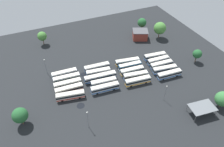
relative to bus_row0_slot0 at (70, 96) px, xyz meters
name	(u,v)px	position (x,y,z in m)	size (l,w,h in m)	color
ground_plane	(117,77)	(24.78, 5.02, -1.84)	(129.37, 129.37, 0.00)	black
bus_row0_slot0	(70,96)	(0.00, 0.00, 0.00)	(12.62, 4.69, 3.48)	silver
bus_row0_slot1	(69,89)	(0.51, 4.02, 0.00)	(12.59, 3.11, 3.48)	silver
bus_row0_slot2	(68,84)	(0.85, 7.71, 0.00)	(12.75, 3.24, 3.48)	silver
bus_row0_slot3	(67,78)	(1.38, 11.66, 0.00)	(12.83, 3.38, 3.48)	silver
bus_row0_slot4	(65,74)	(1.29, 15.47, 0.00)	(12.35, 3.08, 3.48)	silver
bus_row1_slot0	(105,88)	(15.71, -1.60, 0.00)	(13.13, 3.62, 3.48)	silver
bus_row1_slot1	(104,82)	(16.56, 2.00, 0.00)	(12.21, 3.73, 3.48)	silver
bus_row1_slot2	(100,77)	(16.42, 6.17, 0.00)	(15.63, 3.81, 3.48)	silver
bus_row1_slot3	(98,72)	(16.88, 9.85, 0.00)	(12.16, 3.98, 3.48)	silver
bus_row1_slot4	(97,67)	(17.61, 13.71, 0.00)	(13.00, 3.41, 3.48)	silver
bus_row2_slot0	(138,81)	(31.68, -3.54, 0.00)	(12.52, 3.80, 3.48)	silver
bus_row2_slot1	(136,76)	(32.56, 0.25, 0.00)	(12.26, 4.31, 3.48)	silver
bus_row2_slot2	(132,71)	(32.62, 4.09, 0.00)	(12.10, 3.45, 3.48)	silver
bus_row2_slot3	(130,66)	(33.42, 7.90, 0.00)	(12.26, 3.56, 3.48)	teal
bus_row2_slot4	(127,62)	(33.80, 11.52, 0.00)	(12.83, 4.53, 3.48)	silver
bus_row3_slot0	(169,74)	(48.09, -5.51, 0.00)	(12.48, 3.35, 3.48)	silver
bus_row3_slot1	(165,69)	(48.20, -1.42, 0.00)	(12.58, 4.24, 3.48)	silver
bus_row3_slot2	(161,65)	(48.77, 2.41, 0.00)	(12.13, 3.21, 3.48)	silver
bus_row3_slot3	(158,60)	(49.27, 6.10, 0.00)	(11.98, 3.11, 3.48)	silver
bus_row3_slot4	(155,56)	(49.70, 10.01, 0.00)	(12.11, 3.92, 3.48)	silver
depot_building	(140,35)	(52.67, 31.86, 0.91)	(11.37, 10.62, 5.46)	maroon
maintenance_shelter	(202,107)	(46.80, -29.63, 1.93)	(10.94, 7.75, 3.95)	slate
lamp_post_by_building	(165,92)	(37.30, -17.23, 2.78)	(0.56, 0.28, 8.40)	slate
lamp_post_mid_lot	(88,119)	(2.31, -17.51, 3.12)	(0.56, 0.28, 9.09)	slate
lamp_post_far_corner	(46,66)	(-6.19, 21.47, 2.88)	(0.56, 0.28, 8.61)	slate
tree_northwest	(197,54)	(68.31, -0.73, 3.23)	(4.76, 4.76, 7.47)	brown
tree_north_edge	(160,28)	(63.69, 27.87, 4.85)	(7.34, 7.34, 10.37)	brown
tree_south_edge	(42,36)	(-2.93, 49.04, 3.70)	(5.32, 5.32, 8.22)	brown
tree_east_edge	(20,115)	(-20.85, -5.65, 3.40)	(6.08, 6.08, 8.28)	brown
tree_northeast	(223,99)	(56.63, -30.12, 3.09)	(6.37, 6.37, 8.12)	brown
tree_west_edge	(142,23)	(58.31, 39.98, 3.89)	(5.62, 5.62, 8.56)	brown
puddle_back_corner	(84,75)	(10.32, 13.13, -1.84)	(3.48, 3.48, 0.01)	black
puddle_centre_drain	(81,106)	(2.69, -5.83, -1.84)	(3.43, 3.43, 0.01)	black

